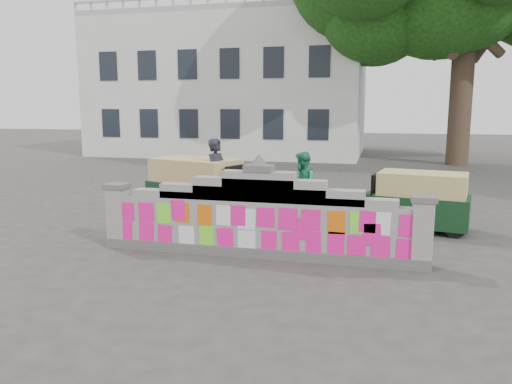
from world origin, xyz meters
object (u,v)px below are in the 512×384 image
cyclist_bike (217,201)px  rickshaw_left (198,187)px  cyclist_rider (217,186)px  pedestrian (302,186)px  rickshaw_right (419,200)px

cyclist_bike → rickshaw_left: bearing=77.7°
cyclist_rider → pedestrian: size_ratio=1.05×
pedestrian → rickshaw_right: size_ratio=0.70×
rickshaw_left → pedestrian: bearing=26.3°
rickshaw_right → cyclist_bike: bearing=15.4°
pedestrian → rickshaw_right: (2.84, -0.29, -0.18)m
cyclist_rider → pedestrian: (2.05, 0.70, -0.05)m
pedestrian → rickshaw_left: pedestrian is taller
pedestrian → cyclist_bike: bearing=-81.2°
cyclist_bike → rickshaw_right: bearing=-67.7°
rickshaw_right → cyclist_rider: bearing=15.4°
cyclist_rider → rickshaw_left: size_ratio=0.65×
cyclist_bike → rickshaw_left: rickshaw_left is taller
rickshaw_left → cyclist_rider: bearing=-10.5°
rickshaw_left → rickshaw_right: 5.54m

